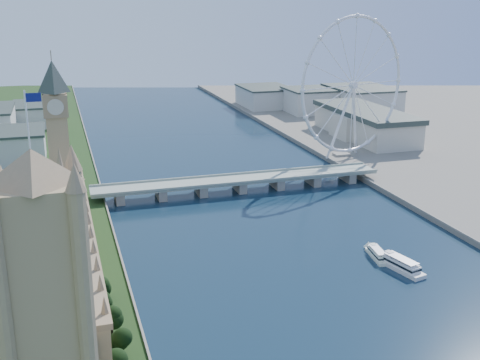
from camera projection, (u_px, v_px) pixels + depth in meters
name	position (u px, v px, depth m)	size (l,w,h in m)	color
victoria_tower	(45.00, 295.00, 177.39)	(28.16, 28.16, 112.00)	tan
parliament_range	(68.00, 254.00, 295.00)	(24.00, 200.00, 70.00)	tan
big_ben	(56.00, 118.00, 380.22)	(20.02, 20.02, 110.00)	tan
westminster_bridge	(240.00, 182.00, 453.46)	(220.00, 22.00, 9.50)	gray
london_eye	(353.00, 86.00, 520.23)	(113.60, 39.12, 124.30)	silver
county_hall	(364.00, 139.00, 623.62)	(54.00, 144.00, 35.00)	beige
city_skyline	(206.00, 109.00, 699.82)	(505.00, 280.00, 32.00)	beige
tour_boat_near	(377.00, 258.00, 335.87)	(6.68, 26.32, 5.78)	silver
tour_boat_far	(400.00, 270.00, 321.31)	(8.42, 32.78, 7.27)	silver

